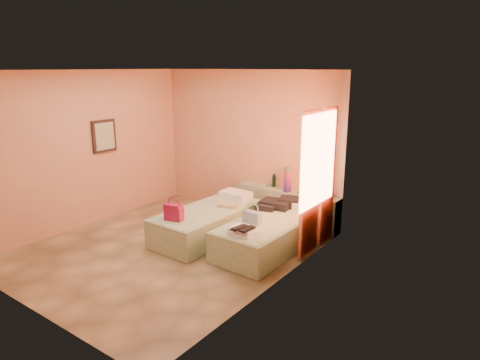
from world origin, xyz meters
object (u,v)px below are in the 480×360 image
object	(u,v)px
water_bottle	(274,181)
towel_stack	(243,231)
bed_right	(270,235)
headboard_ledge	(286,207)
bed_left	(208,223)
blue_handbag	(252,217)
green_book	(304,193)
flower_vase	(326,189)
magenta_handbag	(174,212)

from	to	relation	value
water_bottle	towel_stack	size ratio (longest dim) A/B	0.68
bed_right	towel_stack	bearing A→B (deg)	-89.01
headboard_ledge	towel_stack	distance (m)	1.95
bed_left	blue_handbag	size ratio (longest dim) A/B	6.96
bed_right	towel_stack	world-z (taller)	towel_stack
green_book	flower_vase	size ratio (longest dim) A/B	0.66
flower_vase	magenta_handbag	world-z (taller)	flower_vase
flower_vase	towel_stack	distance (m)	1.99
bed_right	magenta_handbag	bearing A→B (deg)	-142.68
towel_stack	bed_right	bearing A→B (deg)	89.75
headboard_ledge	water_bottle	distance (m)	0.55
green_book	bed_left	bearing A→B (deg)	-121.88
flower_vase	blue_handbag	bearing A→B (deg)	-110.43
bed_left	magenta_handbag	xyz separation A→B (m)	(-0.09, -0.72, 0.38)
green_book	blue_handbag	xyz separation A→B (m)	(-0.15, -1.42, -0.07)
bed_left	blue_handbag	xyz separation A→B (m)	(0.98, -0.10, 0.34)
bed_right	water_bottle	xyz separation A→B (m)	(-0.69, 1.22, 0.52)
bed_right	headboard_ledge	bearing A→B (deg)	109.13
flower_vase	towel_stack	xyz separation A→B (m)	(-0.38, -1.94, -0.24)
water_bottle	green_book	distance (m)	0.69
headboard_ledge	bed_left	size ratio (longest dim) A/B	1.02
towel_stack	green_book	bearing A→B (deg)	90.34
headboard_ledge	green_book	distance (m)	0.49
bed_right	magenta_handbag	world-z (taller)	magenta_handbag
magenta_handbag	towel_stack	world-z (taller)	magenta_handbag
headboard_ledge	flower_vase	size ratio (longest dim) A/B	7.29
bed_right	bed_left	bearing A→B (deg)	-170.08
magenta_handbag	towel_stack	xyz separation A→B (m)	(1.23, 0.15, -0.08)
headboard_ledge	magenta_handbag	world-z (taller)	magenta_handbag
bed_left	green_book	bearing A→B (deg)	50.58
flower_vase	towel_stack	world-z (taller)	flower_vase
headboard_ledge	magenta_handbag	size ratio (longest dim) A/B	7.20
bed_right	magenta_handbag	distance (m)	1.57
bed_left	bed_right	size ratio (longest dim) A/B	1.00
green_book	magenta_handbag	distance (m)	2.38
water_bottle	magenta_handbag	world-z (taller)	water_bottle
bed_right	blue_handbag	bearing A→B (deg)	-119.46
water_bottle	blue_handbag	world-z (taller)	water_bottle
bed_right	magenta_handbag	xyz separation A→B (m)	(-1.23, -0.90, 0.38)
bed_left	green_book	xyz separation A→B (m)	(1.13, 1.32, 0.42)
blue_handbag	magenta_handbag	bearing A→B (deg)	-151.29
headboard_ledge	bed_left	bearing A→B (deg)	-120.35
blue_handbag	towel_stack	distance (m)	0.50
water_bottle	bed_left	bearing A→B (deg)	-108.00
blue_handbag	towel_stack	world-z (taller)	blue_handbag
bed_right	blue_handbag	world-z (taller)	blue_handbag
bed_left	blue_handbag	world-z (taller)	blue_handbag
water_bottle	green_book	size ratio (longest dim) A/B	1.28
green_book	water_bottle	bearing A→B (deg)	-177.93
bed_left	blue_handbag	bearing A→B (deg)	-4.72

